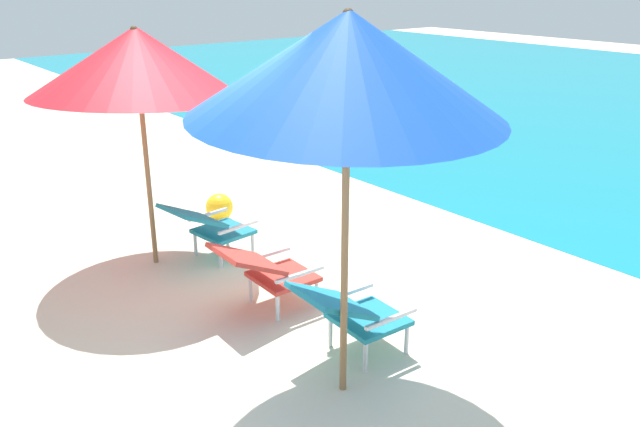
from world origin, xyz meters
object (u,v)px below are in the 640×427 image
(lounge_chair_center, at_px, (266,269))
(beach_umbrella_right, at_px, (347,65))
(lounge_chair_right, at_px, (352,311))
(lounge_chair_left, at_px, (209,225))
(beach_umbrella_left, at_px, (137,62))
(beach_ball, at_px, (219,207))

(lounge_chair_center, relative_size, beach_umbrella_right, 0.33)
(lounge_chair_right, relative_size, beach_umbrella_right, 0.34)
(lounge_chair_right, bearing_deg, lounge_chair_center, -175.41)
(lounge_chair_left, bearing_deg, beach_umbrella_left, -125.06)
(lounge_chair_left, relative_size, beach_umbrella_right, 0.35)
(beach_umbrella_right, bearing_deg, lounge_chair_left, 171.61)
(lounge_chair_left, distance_m, lounge_chair_right, 2.28)
(lounge_chair_left, height_order, beach_umbrella_left, beach_umbrella_left)
(beach_umbrella_left, relative_size, beach_umbrella_right, 1.03)
(lounge_chair_left, distance_m, beach_umbrella_left, 1.73)
(lounge_chair_left, height_order, lounge_chair_center, same)
(lounge_chair_left, xyz_separation_m, lounge_chair_right, (2.27, -0.06, 0.00))
(lounge_chair_right, height_order, beach_umbrella_left, beach_umbrella_left)
(lounge_chair_center, relative_size, beach_umbrella_left, 0.32)
(lounge_chair_right, height_order, beach_ball, lounge_chair_right)
(lounge_chair_left, height_order, beach_ball, lounge_chair_left)
(lounge_chair_center, xyz_separation_m, lounge_chair_right, (1.03, 0.08, 0.00))
(lounge_chair_left, xyz_separation_m, beach_umbrella_left, (-0.33, -0.47, 1.64))
(beach_ball, bearing_deg, lounge_chair_right, -12.76)
(lounge_chair_left, relative_size, beach_ball, 2.81)
(beach_umbrella_right, distance_m, beach_ball, 4.26)
(beach_umbrella_right, relative_size, beach_ball, 8.08)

